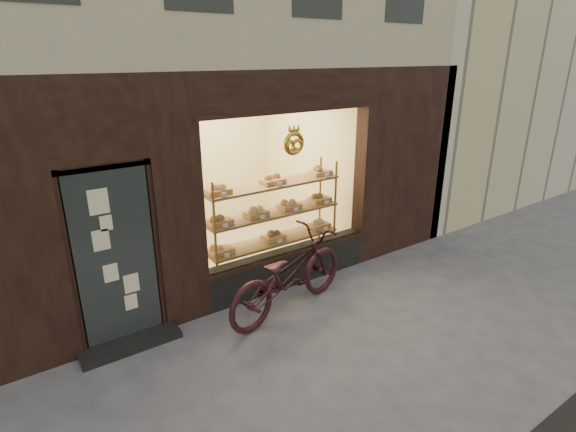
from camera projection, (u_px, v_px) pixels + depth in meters
ground at (366, 369)px, 4.95m from camera, size 90.00×90.00×0.00m
neighbor_right at (483, 9)px, 12.83m from camera, size 12.00×7.00×9.00m
display_shelf at (273, 222)px, 6.87m from camera, size 2.20×0.45×1.70m
bicycle at (288, 274)px, 5.92m from camera, size 2.15×1.11×1.08m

